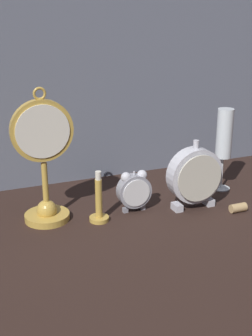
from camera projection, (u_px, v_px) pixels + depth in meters
name	position (u px, v px, depth m)	size (l,w,h in m)	color
ground_plane	(139.00, 222.00, 1.12)	(4.00, 4.00, 0.00)	black
fabric_backdrop_drape	(92.00, 45.00, 1.27)	(1.44, 0.01, 0.77)	slate
pocket_watch_on_stand	(44.00, 166.00, 1.08)	(0.14, 0.11, 0.32)	gold
alarm_clock_twin_bell	(134.00, 189.00, 1.16)	(0.08, 0.03, 0.11)	gray
mantel_clock_silver	(195.00, 176.00, 1.16)	(0.14, 0.04, 0.18)	silver
champagne_flute	(224.00, 139.00, 1.26)	(0.05, 0.05, 0.23)	silver
brass_candlestick	(99.00, 205.00, 1.11)	(0.05, 0.05, 0.13)	gold
wine_cork	(238.00, 208.00, 1.17)	(0.02, 0.02, 0.04)	tan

